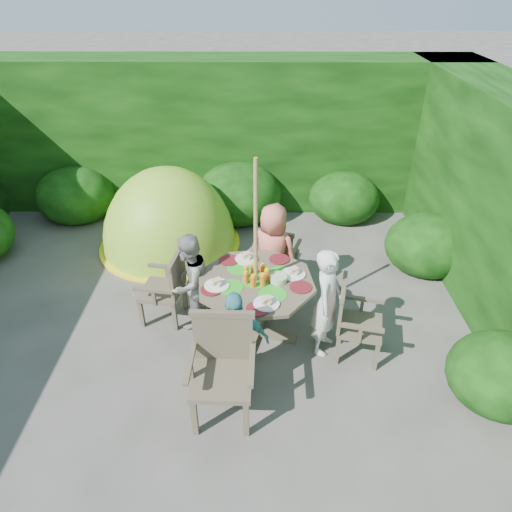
{
  "coord_description": "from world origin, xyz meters",
  "views": [
    {
      "loc": [
        0.94,
        -3.77,
        3.72
      ],
      "look_at": [
        0.91,
        0.72,
        0.85
      ],
      "focal_mm": 32.0,
      "sensor_mm": 36.0,
      "label": 1
    }
  ],
  "objects_px": {
    "child_back": "(273,253)",
    "garden_chair_back": "(278,254)",
    "garden_chair_right": "(353,320)",
    "dome_tent": "(171,244)",
    "child_left": "(190,282)",
    "garden_chair_front": "(222,366)",
    "garden_chair_left": "(167,286)",
    "child_right": "(327,302)",
    "child_front": "(234,342)",
    "patio_table": "(256,289)",
    "parasol_pole": "(256,256)"
  },
  "relations": [
    {
      "from": "patio_table",
      "to": "dome_tent",
      "type": "bearing_deg",
      "value": 123.47
    },
    {
      "from": "parasol_pole",
      "to": "child_back",
      "type": "bearing_deg",
      "value": 74.81
    },
    {
      "from": "garden_chair_back",
      "to": "child_back",
      "type": "height_order",
      "value": "child_back"
    },
    {
      "from": "dome_tent",
      "to": "garden_chair_back",
      "type": "bearing_deg",
      "value": -27.78
    },
    {
      "from": "patio_table",
      "to": "child_left",
      "type": "bearing_deg",
      "value": 164.89
    },
    {
      "from": "garden_chair_right",
      "to": "garden_chair_left",
      "type": "distance_m",
      "value": 2.2
    },
    {
      "from": "garden_chair_left",
      "to": "garden_chair_front",
      "type": "height_order",
      "value": "garden_chair_front"
    },
    {
      "from": "garden_chair_left",
      "to": "child_front",
      "type": "bearing_deg",
      "value": 46.74
    },
    {
      "from": "garden_chair_front",
      "to": "child_front",
      "type": "height_order",
      "value": "child_front"
    },
    {
      "from": "child_back",
      "to": "garden_chair_front",
      "type": "bearing_deg",
      "value": 97.75
    },
    {
      "from": "child_right",
      "to": "child_front",
      "type": "height_order",
      "value": "child_right"
    },
    {
      "from": "garden_chair_back",
      "to": "patio_table",
      "type": "bearing_deg",
      "value": 93.35
    },
    {
      "from": "child_right",
      "to": "dome_tent",
      "type": "xyz_separation_m",
      "value": [
        -2.13,
        2.27,
        -0.65
      ]
    },
    {
      "from": "garden_chair_right",
      "to": "child_back",
      "type": "height_order",
      "value": "child_back"
    },
    {
      "from": "patio_table",
      "to": "child_left",
      "type": "height_order",
      "value": "child_left"
    },
    {
      "from": "child_right",
      "to": "child_left",
      "type": "relative_size",
      "value": 1.07
    },
    {
      "from": "garden_chair_front",
      "to": "parasol_pole",
      "type": "bearing_deg",
      "value": 75.27
    },
    {
      "from": "patio_table",
      "to": "parasol_pole",
      "type": "xyz_separation_m",
      "value": [
        -0.0,
        0.0,
        0.44
      ]
    },
    {
      "from": "garden_chair_right",
      "to": "garden_chair_front",
      "type": "relative_size",
      "value": 0.87
    },
    {
      "from": "child_front",
      "to": "dome_tent",
      "type": "height_order",
      "value": "dome_tent"
    },
    {
      "from": "garden_chair_back",
      "to": "child_front",
      "type": "xyz_separation_m",
      "value": [
        -0.5,
        -1.84,
        0.14
      ]
    },
    {
      "from": "child_back",
      "to": "garden_chair_back",
      "type": "bearing_deg",
      "value": -80.88
    },
    {
      "from": "garden_chair_right",
      "to": "dome_tent",
      "type": "bearing_deg",
      "value": 58.81
    },
    {
      "from": "garden_chair_left",
      "to": "child_back",
      "type": "xyz_separation_m",
      "value": [
        1.27,
        0.47,
        0.18
      ]
    },
    {
      "from": "child_left",
      "to": "child_front",
      "type": "relative_size",
      "value": 1.02
    },
    {
      "from": "child_back",
      "to": "patio_table",
      "type": "bearing_deg",
      "value": 98.73
    },
    {
      "from": "child_left",
      "to": "dome_tent",
      "type": "xyz_separation_m",
      "value": [
        -0.59,
        1.85,
        -0.61
      ]
    },
    {
      "from": "child_right",
      "to": "child_front",
      "type": "xyz_separation_m",
      "value": [
        -0.98,
        -0.56,
        -0.05
      ]
    },
    {
      "from": "parasol_pole",
      "to": "child_left",
      "type": "xyz_separation_m",
      "value": [
        -0.77,
        0.21,
        -0.49
      ]
    },
    {
      "from": "garden_chair_right",
      "to": "child_back",
      "type": "relative_size",
      "value": 0.67
    },
    {
      "from": "child_right",
      "to": "child_back",
      "type": "relative_size",
      "value": 0.98
    },
    {
      "from": "parasol_pole",
      "to": "garden_chair_front",
      "type": "distance_m",
      "value": 1.22
    },
    {
      "from": "child_left",
      "to": "child_front",
      "type": "height_order",
      "value": "child_left"
    },
    {
      "from": "patio_table",
      "to": "child_back",
      "type": "bearing_deg",
      "value": 75.14
    },
    {
      "from": "garden_chair_right",
      "to": "child_left",
      "type": "height_order",
      "value": "child_left"
    },
    {
      "from": "child_right",
      "to": "child_left",
      "type": "xyz_separation_m",
      "value": [
        -1.54,
        0.42,
        -0.04
      ]
    },
    {
      "from": "child_right",
      "to": "patio_table",
      "type": "bearing_deg",
      "value": 95.1
    },
    {
      "from": "child_right",
      "to": "child_back",
      "type": "bearing_deg",
      "value": 50.17
    },
    {
      "from": "garden_chair_right",
      "to": "garden_chair_front",
      "type": "bearing_deg",
      "value": 131.93
    },
    {
      "from": "child_right",
      "to": "child_front",
      "type": "relative_size",
      "value": 1.09
    },
    {
      "from": "garden_chair_front",
      "to": "garden_chair_left",
      "type": "bearing_deg",
      "value": 120.83
    },
    {
      "from": "parasol_pole",
      "to": "garden_chair_left",
      "type": "relative_size",
      "value": 2.46
    },
    {
      "from": "garden_chair_right",
      "to": "dome_tent",
      "type": "height_order",
      "value": "dome_tent"
    },
    {
      "from": "patio_table",
      "to": "parasol_pole",
      "type": "distance_m",
      "value": 0.44
    },
    {
      "from": "garden_chair_back",
      "to": "garden_chair_left",
      "type": "bearing_deg",
      "value": 47.87
    },
    {
      "from": "child_left",
      "to": "child_back",
      "type": "xyz_separation_m",
      "value": [
        0.98,
        0.56,
        0.05
      ]
    },
    {
      "from": "parasol_pole",
      "to": "garden_chair_front",
      "type": "bearing_deg",
      "value": -106.31
    },
    {
      "from": "garden_chair_left",
      "to": "child_back",
      "type": "height_order",
      "value": "child_back"
    },
    {
      "from": "garden_chair_right",
      "to": "child_front",
      "type": "height_order",
      "value": "child_front"
    },
    {
      "from": "parasol_pole",
      "to": "child_left",
      "type": "relative_size",
      "value": 1.81
    }
  ]
}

